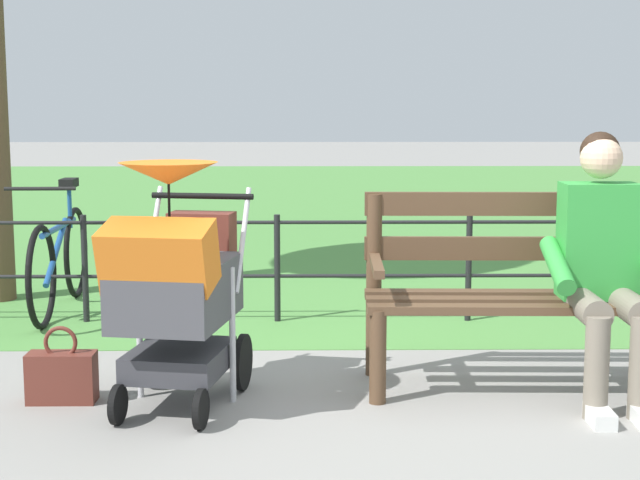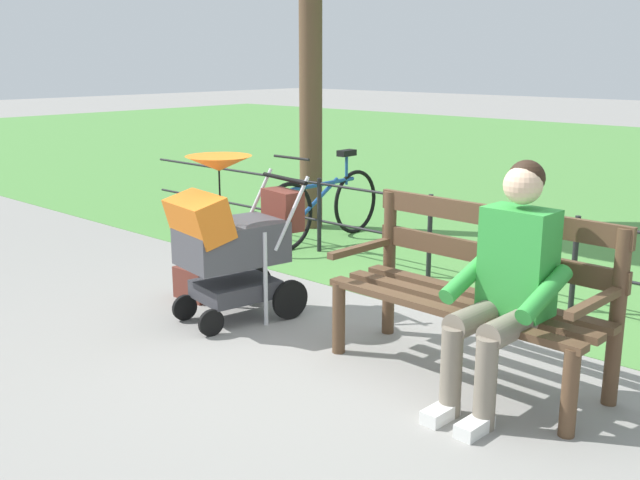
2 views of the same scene
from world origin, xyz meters
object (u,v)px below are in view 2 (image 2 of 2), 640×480
(stroller, at_px, (231,237))
(bicycle, at_px, (324,205))
(park_bench, at_px, (474,285))
(person_on_bench, at_px, (506,279))
(handbag, at_px, (193,283))

(stroller, xyz_separation_m, bicycle, (1.07, -2.10, -0.23))
(park_bench, xyz_separation_m, person_on_bench, (-0.31, 0.22, 0.15))
(person_on_bench, bearing_deg, stroller, 3.64)
(stroller, bearing_deg, park_bench, -168.29)
(person_on_bench, xyz_separation_m, handbag, (2.57, 0.04, -0.55))
(person_on_bench, xyz_separation_m, bicycle, (3.08, -1.98, -0.31))
(handbag, bearing_deg, stroller, 170.88)
(park_bench, distance_m, bicycle, 3.28)
(bicycle, bearing_deg, handbag, 104.19)
(park_bench, relative_size, handbag, 4.36)
(park_bench, height_order, person_on_bench, person_on_bench)
(park_bench, bearing_deg, stroller, 11.71)
(stroller, bearing_deg, bicycle, -63.00)
(park_bench, relative_size, bicycle, 0.97)
(person_on_bench, distance_m, handbag, 2.63)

